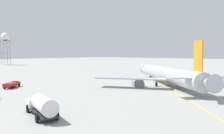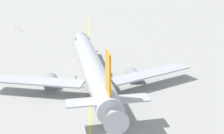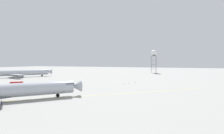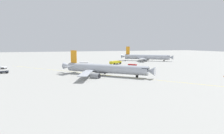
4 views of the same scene
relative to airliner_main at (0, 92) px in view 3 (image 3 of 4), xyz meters
The scene contains 8 objects.
ground_plane 4.31m from the airliner_main, 24.99° to the right, with size 600.00×600.00×0.00m, color #9E9E99.
airliner_main is the anchor object (origin of this frame).
airliner_secondary 80.51m from the airliner_main, 47.69° to the left, with size 36.94×28.62×11.83m.
ops_pickup_truck 38.66m from the airliner_main, 46.31° to the left, with size 4.78×5.43×1.41m.
radar_tower 139.13m from the airliner_main, ahead, with size 5.57×5.57×22.69m.
safety_cone_near 50.28m from the airliner_main, 23.60° to the right, with size 0.36×0.36×0.55m.
safety_cone_mid 53.64m from the airliner_main, 23.59° to the right, with size 0.36×0.36×0.55m.
safety_cone_far 58.57m from the airliner_main, 23.57° to the right, with size 0.36×0.36×0.55m.
Camera 3 is at (-32.13, -42.49, 10.70)m, focal length 26.27 mm.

